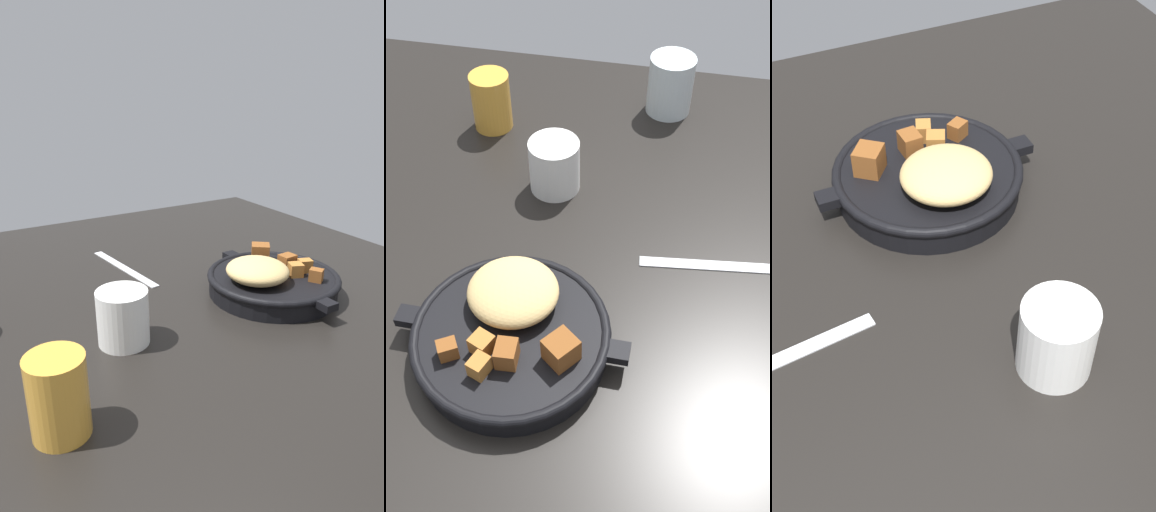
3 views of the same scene
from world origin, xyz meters
The scene contains 3 objects.
ground_plane centered at (0.00, 0.00, -1.20)cm, with size 112.62×100.72×2.40cm, color black.
cast_iron_skillet centered at (-4.95, -12.41, 2.69)cm, with size 26.82×22.52×7.26cm.
white_creamer_pitcher centered at (-6.32, 15.21, 3.91)cm, with size 7.18×7.18×7.82cm, color white.
Camera 3 is at (16.67, 46.14, 53.74)cm, focal length 47.80 mm.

